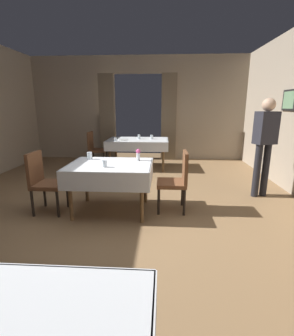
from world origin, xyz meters
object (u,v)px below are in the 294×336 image
Objects in this scene: flower_vase_mid at (138,154)px; glass_mid_c at (104,164)px; glass_mid_b at (90,156)px; glass_far_a at (152,137)px; chair_mid_left at (44,179)px; chair_mid_right at (177,178)px; chair_far_left at (95,147)px; glass_far_b at (139,137)px; glass_far_c at (115,139)px; dining_table_far at (138,142)px; person_waiter_by_doorway at (265,140)px; plate_far_d at (123,140)px; dining_table_mid at (110,170)px.

flower_vase_mid reaches higher than glass_mid_c.
glass_far_a is (0.89, 2.58, -0.00)m from glass_mid_b.
glass_mid_c is at bearing -133.74° from flower_vase_mid.
chair_mid_left is 1.48m from flower_vase_mid.
chair_mid_left and chair_mid_right have the same top height.
chair_far_left is at bearing 103.74° from glass_mid_b.
glass_far_b is 0.70m from glass_far_c.
dining_table_far is at bearing -168.09° from glass_far_a.
person_waiter_by_doorway reaches higher than dining_table_far.
person_waiter_by_doorway reaches higher than glass_mid_c.
plate_far_d is (-1.23, 2.55, 0.24)m from chair_mid_right.
glass_mid_c is 0.91× the size of glass_far_a.
glass_mid_b reaches higher than plate_far_d.
chair_mid_left is at bearing 173.35° from glass_mid_c.
chair_mid_left is at bearing -111.39° from glass_far_b.
chair_mid_right reaches higher than dining_table_far.
glass_mid_c is (-0.04, -0.21, 0.15)m from dining_table_mid.
chair_mid_right is 2.84m from plate_far_d.
glass_far_b is at bearing 39.69° from glass_far_c.
glass_far_b reaches higher than plate_far_d.
chair_mid_left is at bearing -174.75° from chair_mid_right.
chair_mid_right is at bearing 15.96° from glass_mid_c.
chair_mid_left reaches higher than glass_far_c.
chair_far_left is at bearing 118.39° from flower_vase_mid.
chair_far_left is 4.16m from person_waiter_by_doorway.
glass_mid_b is 2.13m from glass_far_c.
chair_far_left is at bearing 175.87° from dining_table_far.
plate_far_d is (0.16, 0.21, -0.04)m from glass_far_c.
glass_mid_c is (0.97, -0.11, 0.28)m from chair_mid_left.
person_waiter_by_doorway is (2.14, 0.57, 0.17)m from flower_vase_mid.
chair_far_left is 0.54× the size of person_waiter_by_doorway.
glass_mid_b is 2.34m from plate_far_d.
dining_table_far is 0.65m from glass_far_c.
chair_far_left is (-1.03, 2.89, -0.14)m from dining_table_mid.
dining_table_far is 2.56m from glass_mid_b.
dining_table_far is at bearing 68.57° from chair_mid_left.
plate_far_d is at bearing 94.80° from dining_table_mid.
chair_mid_left is at bearing -111.43° from dining_table_far.
glass_far_a is at bearing 18.68° from plate_far_d.
dining_table_mid is 6.63× the size of flower_vase_mid.
glass_far_a is 0.94× the size of glass_far_b.
glass_mid_b is at bearing -90.54° from glass_far_c.
plate_far_d is at bearing 74.03° from chair_mid_left.
glass_far_b is (0.56, 2.57, -0.00)m from glass_mid_b.
chair_mid_right reaches higher than plate_far_d.
chair_mid_right is 2.85m from glass_far_a.
glass_far_b is at bearing 31.65° from plate_far_d.
dining_table_far is at bearing 87.26° from dining_table_mid.
glass_far_a is at bearing 80.34° from glass_mid_c.
person_waiter_by_doorway reaches higher than glass_mid_b.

